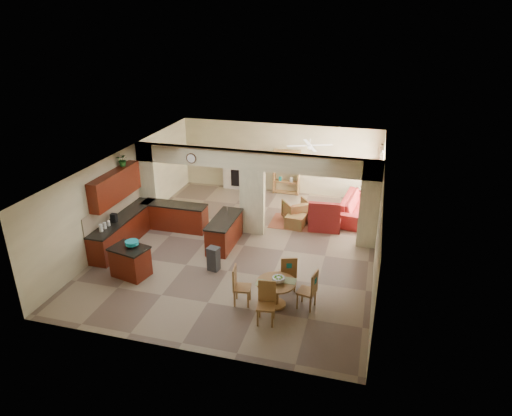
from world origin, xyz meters
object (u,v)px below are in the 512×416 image
(sofa, at_px, (358,207))
(dining_table, at_px, (276,289))
(kitchen_island, at_px, (130,261))
(armchair, at_px, (296,211))

(sofa, bearing_deg, dining_table, 171.51)
(kitchen_island, height_order, armchair, kitchen_island)
(dining_table, distance_m, armchair, 5.17)
(kitchen_island, bearing_deg, dining_table, 8.10)
(sofa, distance_m, armchair, 2.26)
(kitchen_island, distance_m, sofa, 8.16)
(kitchen_island, relative_size, dining_table, 1.14)
(dining_table, xyz_separation_m, armchair, (-0.46, 5.15, -0.09))
(kitchen_island, height_order, dining_table, kitchen_island)
(kitchen_island, bearing_deg, sofa, 57.13)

